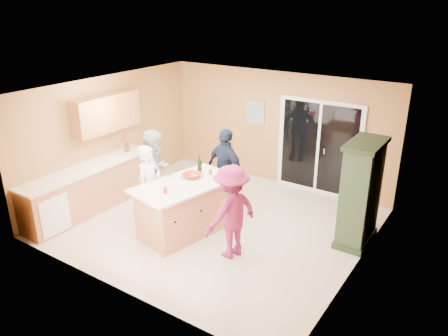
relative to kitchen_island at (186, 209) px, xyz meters
The scene contains 22 objects.
floor 0.78m from the kitchen_island, 65.60° to the left, with size 5.50×5.50×0.00m, color silver.
ceiling 2.23m from the kitchen_island, 65.60° to the left, with size 5.50×5.00×0.10m, color white.
wall_back 3.19m from the kitchen_island, 85.21° to the left, with size 5.50×0.10×2.60m, color tan.
wall_front 2.12m from the kitchen_island, 82.42° to the right, with size 5.50×0.10×2.60m, color tan.
wall_left 2.69m from the kitchen_island, 167.19° to the left, with size 0.10×5.00×2.60m, color tan.
wall_right 3.17m from the kitchen_island, 10.68° to the left, with size 0.10×5.00×2.60m, color tan.
left_cabinet_run 2.24m from the kitchen_island, 167.57° to the right, with size 0.65×3.05×1.24m.
upper_cabinets 2.74m from the kitchen_island, behind, with size 0.35×1.60×0.75m, color #C5784C.
sliding_door 3.35m from the kitchen_island, 66.68° to the left, with size 1.90×0.07×2.10m.
framed_picture 3.26m from the kitchen_island, 95.50° to the left, with size 0.46×0.04×0.56m.
kitchen_island is the anchor object (origin of this frame).
green_hutch 3.13m from the kitchen_island, 27.44° to the left, with size 0.54×1.03×1.89m.
woman_white 0.81m from the kitchen_island, 168.73° to the right, with size 0.58×0.38×1.60m, color white.
woman_grey 0.96m from the kitchen_island, 168.61° to the left, with size 0.87×0.68×1.79m, color #AFAFB1.
woman_navy 1.31m from the kitchen_island, 86.68° to the left, with size 1.00×0.42×1.70m, color #181C35.
woman_magenta 1.19m from the kitchen_island, ahead, with size 1.05×0.60×1.63m, color #8E1F4F.
serving_bowl 0.64m from the kitchen_island, 100.23° to the left, with size 0.34×0.34×0.08m, color #B42B14.
tulip_vase 2.41m from the kitchen_island, 161.48° to the left, with size 0.21×0.15×0.41m, color red.
tumbler_near 0.77m from the kitchen_island, 91.69° to the right, with size 0.07×0.07×0.10m, color #B42B14.
tumbler_far 0.84m from the kitchen_island, 76.90° to the left, with size 0.06×0.06×0.09m, color #B42B14.
wine_bottle 0.83m from the kitchen_island, 93.50° to the left, with size 0.08×0.08×0.36m.
white_plate 0.71m from the kitchen_island, 100.19° to the left, with size 0.22×0.22×0.02m, color silver.
Camera 1 is at (4.32, -6.17, 4.13)m, focal length 35.00 mm.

